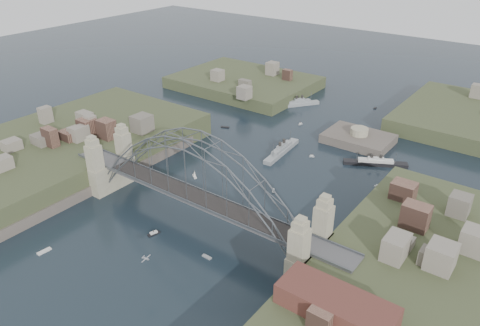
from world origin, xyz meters
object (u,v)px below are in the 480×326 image
object	(u,v)px
naval_cruiser_near	(282,151)
naval_cruiser_far	(299,103)
ocean_liner	(375,163)
bridge	(195,182)
fort_island	(358,143)
wharf_shed	(336,305)

from	to	relation	value
naval_cruiser_near	naval_cruiser_far	bearing A→B (deg)	113.07
naval_cruiser_near	ocean_liner	xyz separation A→B (m)	(27.95, 10.43, -0.20)
bridge	fort_island	distance (m)	72.14
naval_cruiser_near	naval_cruiser_far	distance (m)	45.98
ocean_liner	naval_cruiser_near	bearing A→B (deg)	-159.54
wharf_shed	ocean_liner	size ratio (longest dim) A/B	1.08
bridge	fort_island	size ratio (longest dim) A/B	3.82
bridge	ocean_liner	size ratio (longest dim) A/B	4.55
wharf_shed	naval_cruiser_far	world-z (taller)	wharf_shed
fort_island	naval_cruiser_near	xyz separation A→B (m)	(-16.74, -22.73, 1.28)
naval_cruiser_far	ocean_liner	bearing A→B (deg)	-34.74
bridge	fort_island	world-z (taller)	bridge
bridge	fort_island	bearing A→B (deg)	80.27
bridge	naval_cruiser_far	bearing A→B (deg)	104.26
fort_island	ocean_liner	world-z (taller)	fort_island
bridge	naval_cruiser_far	world-z (taller)	bridge
naval_cruiser_near	naval_cruiser_far	size ratio (longest dim) A/B	1.33
fort_island	naval_cruiser_far	size ratio (longest dim) A/B	1.43
naval_cruiser_near	naval_cruiser_far	world-z (taller)	naval_cruiser_near
naval_cruiser_far	fort_island	bearing A→B (deg)	-29.39
naval_cruiser_far	wharf_shed	bearing A→B (deg)	-57.20
naval_cruiser_near	wharf_shed	bearing A→B (deg)	-51.50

